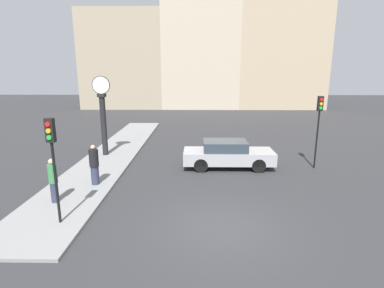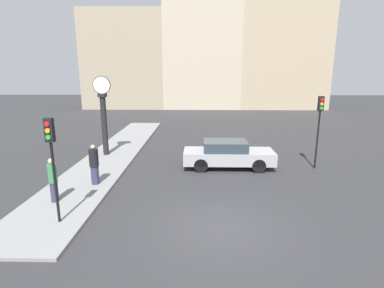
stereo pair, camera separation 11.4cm
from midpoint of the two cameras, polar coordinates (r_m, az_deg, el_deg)
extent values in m
plane|color=#2D2D30|center=(10.35, 5.69, -15.47)|extent=(120.00, 120.00, 0.00)
cube|color=gray|center=(19.53, -14.24, -1.61)|extent=(2.91, 22.27, 0.11)
cube|color=gray|center=(44.63, -12.64, 15.23)|extent=(11.25, 5.00, 13.22)
cube|color=#B7A88E|center=(43.46, 2.03, 17.25)|extent=(10.53, 5.00, 15.72)
cube|color=tan|center=(45.17, 17.28, 19.14)|extent=(11.90, 5.00, 19.81)
cube|color=#9E9EA3|center=(16.11, 7.17, -2.36)|extent=(4.77, 1.76, 0.65)
cube|color=#2D3842|center=(15.95, 6.55, -0.33)|extent=(2.29, 1.58, 0.52)
cylinder|color=black|center=(17.13, 11.81, -2.53)|extent=(0.72, 0.22, 0.72)
cylinder|color=black|center=(15.68, 12.81, -4.07)|extent=(0.72, 0.22, 0.72)
cylinder|color=black|center=(16.85, 1.87, -2.52)|extent=(0.72, 0.22, 0.72)
cylinder|color=black|center=(15.37, 1.92, -4.10)|extent=(0.72, 0.22, 0.72)
cylinder|color=black|center=(10.78, -24.31, -6.78)|extent=(0.09, 0.09, 2.76)
cube|color=black|center=(10.34, -25.25, 2.42)|extent=(0.26, 0.20, 0.76)
cylinder|color=red|center=(10.20, -25.66, 3.44)|extent=(0.15, 0.04, 0.15)
cylinder|color=orange|center=(10.23, -25.54, 2.29)|extent=(0.15, 0.04, 0.15)
cylinder|color=green|center=(10.27, -25.42, 1.15)|extent=(0.15, 0.04, 0.15)
cylinder|color=black|center=(17.03, 22.92, 0.66)|extent=(0.09, 0.09, 3.07)
cube|color=black|center=(16.74, 23.52, 7.06)|extent=(0.26, 0.20, 0.76)
cylinder|color=red|center=(16.61, 23.74, 7.72)|extent=(0.15, 0.04, 0.15)
cylinder|color=orange|center=(16.63, 23.67, 7.01)|extent=(0.15, 0.04, 0.15)
cylinder|color=green|center=(16.65, 23.60, 6.30)|extent=(0.15, 0.04, 0.15)
cylinder|color=black|center=(18.69, -16.17, 3.26)|extent=(0.33, 0.33, 3.49)
cube|color=black|center=(18.47, -16.55, 8.90)|extent=(0.43, 0.43, 0.20)
cylinder|color=black|center=(18.44, -16.67, 10.70)|extent=(1.05, 0.04, 1.05)
cylinder|color=white|center=(18.44, -16.67, 10.70)|extent=(0.97, 0.06, 0.97)
cylinder|color=#2D334C|center=(12.84, -24.50, -8.30)|extent=(0.28, 0.28, 0.78)
cylinder|color=#387A47|center=(12.60, -24.83, -5.10)|extent=(0.33, 0.33, 0.73)
sphere|color=tan|center=(12.46, -25.05, -3.02)|extent=(0.22, 0.22, 0.22)
cylinder|color=#2D334C|center=(14.14, -17.77, -5.64)|extent=(0.35, 0.35, 0.83)
cylinder|color=black|center=(13.91, -18.00, -2.51)|extent=(0.41, 0.41, 0.77)
sphere|color=tan|center=(13.79, -18.15, -0.56)|extent=(0.20, 0.20, 0.20)
camera|label=1|loc=(0.06, -89.78, 0.05)|focal=28.00mm
camera|label=2|loc=(0.06, 90.22, -0.05)|focal=28.00mm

